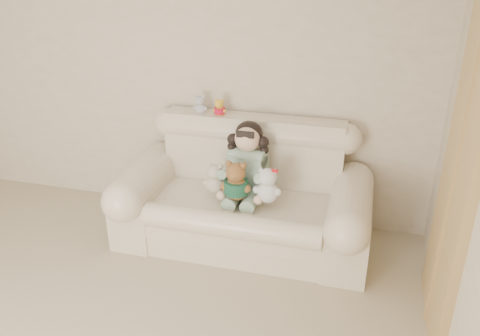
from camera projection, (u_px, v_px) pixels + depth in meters
name	position (u px, v px, depth m)	size (l,w,h in m)	color
wall_back	(180.00, 75.00, 4.42)	(4.50, 4.50, 0.00)	beige
sofa	(243.00, 189.00, 4.14)	(2.10, 0.95, 1.03)	#FFEBCD
door_panel	(458.00, 183.00, 3.04)	(0.06, 0.90, 2.10)	tan
seated_child	(247.00, 160.00, 4.11)	(0.39, 0.48, 0.66)	#326F49
brown_teddy	(236.00, 177.00, 3.93)	(0.25, 0.19, 0.39)	brown
white_cat	(268.00, 182.00, 3.90)	(0.23, 0.18, 0.36)	white
cream_teddy	(215.00, 176.00, 4.05)	(0.20, 0.15, 0.31)	beige
yellow_mini_bear	(220.00, 106.00, 4.26)	(0.12, 0.09, 0.18)	yellow
grey_mini_plush	(201.00, 103.00, 4.31)	(0.13, 0.10, 0.20)	silver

